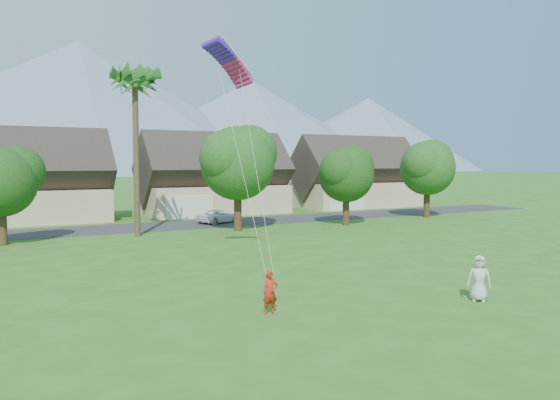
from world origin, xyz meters
TOP-DOWN VIEW (x-y plane):
  - ground at (0.00, 0.00)m, footprint 500.00×500.00m
  - street at (0.00, 34.00)m, footprint 90.00×7.00m
  - kite_flyer at (-3.06, 5.20)m, footprint 0.60×0.41m
  - watcher at (5.17, 2.86)m, footprint 1.04×1.06m
  - parked_car at (6.85, 34.00)m, footprint 4.74×3.58m
  - mountain_ridge at (10.40, 260.00)m, footprint 540.00×240.00m
  - houses_row at (0.49, 42.99)m, footprint 72.75×8.19m
  - tree_row at (-1.14, 27.92)m, footprint 62.27×6.67m
  - fan_palm at (-2.00, 28.50)m, footprint 3.00×3.00m
  - parafoil_kite at (-0.52, 14.65)m, footprint 3.60×1.60m

SIDE VIEW (x-z plane):
  - ground at x=0.00m, z-range 0.00..0.00m
  - street at x=0.00m, z-range 0.00..0.01m
  - parked_car at x=6.85m, z-range 0.00..1.20m
  - kite_flyer at x=-3.06m, z-range 0.00..1.62m
  - watcher at x=5.17m, z-range 0.00..1.84m
  - houses_row at x=0.49m, z-range -0.99..7.87m
  - tree_row at x=-1.14m, z-range 0.66..9.11m
  - parafoil_kite at x=-0.52m, z-range 10.67..11.17m
  - fan_palm at x=-2.00m, z-range 4.90..18.70m
  - mountain_ridge at x=10.40m, z-range -5.93..64.07m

